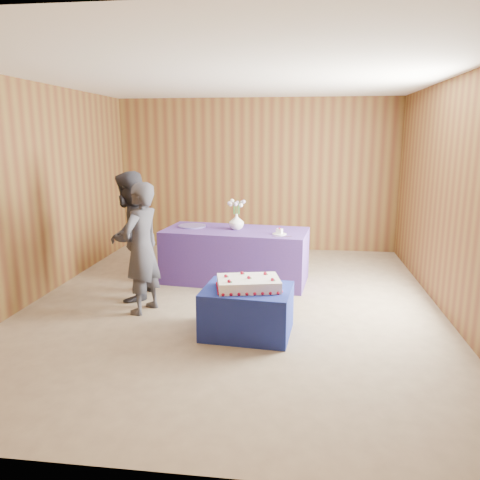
% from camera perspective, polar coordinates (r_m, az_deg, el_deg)
% --- Properties ---
extents(ground, '(6.00, 6.00, 0.00)m').
position_cam_1_polar(ground, '(5.86, -0.85, -7.82)').
color(ground, gray).
rests_on(ground, ground).
extents(room_shell, '(5.04, 6.04, 2.72)m').
position_cam_1_polar(room_shell, '(5.49, -0.91, 10.09)').
color(room_shell, brown).
rests_on(room_shell, ground).
extents(cake_table, '(0.96, 0.78, 0.50)m').
position_cam_1_polar(cake_table, '(4.95, 0.89, -8.64)').
color(cake_table, '#1A1D93').
rests_on(cake_table, ground).
extents(serving_table, '(2.09, 1.12, 0.75)m').
position_cam_1_polar(serving_table, '(6.67, -0.56, -1.90)').
color(serving_table, '#4F2F81').
rests_on(serving_table, ground).
extents(sheet_cake, '(0.74, 0.58, 0.15)m').
position_cam_1_polar(sheet_cake, '(4.83, 1.04, -5.32)').
color(sheet_cake, white).
rests_on(sheet_cake, cake_table).
extents(vase, '(0.24, 0.24, 0.22)m').
position_cam_1_polar(vase, '(6.59, -0.43, 2.25)').
color(vase, white).
rests_on(vase, serving_table).
extents(flower_spray, '(0.26, 0.26, 0.20)m').
position_cam_1_polar(flower_spray, '(6.55, -0.44, 4.60)').
color(flower_spray, '#2C6F2C').
rests_on(flower_spray, vase).
extents(platter, '(0.49, 0.49, 0.02)m').
position_cam_1_polar(platter, '(6.84, -5.86, 1.71)').
color(platter, '#6152A5').
rests_on(platter, serving_table).
extents(plate, '(0.25, 0.25, 0.01)m').
position_cam_1_polar(plate, '(6.29, 4.82, 0.73)').
color(plate, white).
rests_on(plate, serving_table).
extents(cake_slice, '(0.09, 0.09, 0.09)m').
position_cam_1_polar(cake_slice, '(6.28, 4.83, 1.10)').
color(cake_slice, white).
rests_on(cake_slice, plate).
extents(knife, '(0.26, 0.07, 0.00)m').
position_cam_1_polar(knife, '(6.15, 5.13, 0.41)').
color(knife, '#BBBCC0').
rests_on(knife, serving_table).
extents(guest_left, '(0.53, 0.65, 1.54)m').
position_cam_1_polar(guest_left, '(5.53, -11.90, -1.02)').
color(guest_left, '#363740').
rests_on(guest_left, ground).
extents(guest_right, '(0.62, 0.79, 1.62)m').
position_cam_1_polar(guest_right, '(6.01, -13.23, 0.41)').
color(guest_right, '#30313A').
rests_on(guest_right, ground).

